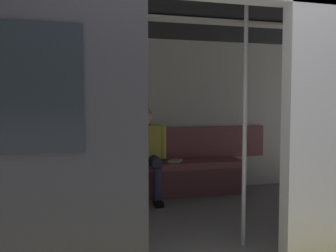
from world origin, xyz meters
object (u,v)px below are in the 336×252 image
Objects in this scene: train_car at (166,78)px; book at (175,161)px; grab_pole_door at (144,127)px; grab_pole_far at (245,125)px; bench_seat at (152,171)px; person_seated at (146,147)px; handbag at (119,157)px.

train_car is 29.09× the size of book.
train_car reaches higher than book.
grab_pole_door is 1.00× the size of grab_pole_far.
train_car is 1.55m from bench_seat.
person_seated is 0.56× the size of grab_pole_door.
person_seated is at bearing -101.12° from grab_pole_door.
handbag is (0.44, -0.04, 0.19)m from bench_seat.
book is at bearing -112.20° from grab_pole_door.
handbag is 1.97m from grab_pole_door.
bench_seat is 0.48m from handbag.
book is at bearing -170.04° from person_seated.
handbag is at bearing -15.59° from person_seated.
grab_pole_far reaches higher than bench_seat.
person_seated is at bearing 41.51° from book.
grab_pole_door is at bearing 99.35° from book.
bench_seat is 1.95m from grab_pole_far.
person_seated is 1.83m from grab_pole_far.
train_car reaches higher than grab_pole_far.
grab_pole_door is (0.38, 0.82, -0.44)m from train_car.
train_car is at bearing 108.79° from handbag.
handbag is at bearing -5.75° from bench_seat.
grab_pole_far reaches higher than handbag.
train_car is at bearing 86.18° from bench_seat.
train_car reaches higher than grab_pole_door.
book is (-0.39, -1.05, -1.03)m from train_car.
grab_pole_far is at bearing 104.24° from bench_seat.
bench_seat is 2.15× the size of person_seated.
person_seated is (0.09, 0.05, 0.33)m from bench_seat.
person_seated is at bearing 30.05° from bench_seat.
person_seated is 1.88m from grab_pole_door.
person_seated is 5.38× the size of book.
person_seated is 0.56× the size of grab_pole_far.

